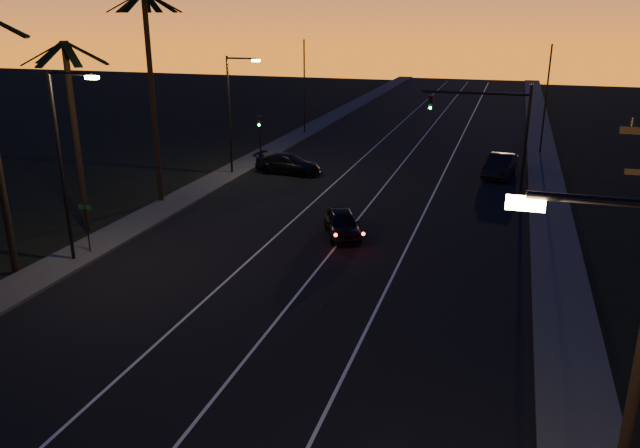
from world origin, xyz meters
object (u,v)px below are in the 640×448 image
(signal_mast, at_px, (491,117))
(cross_car, at_px, (288,164))
(lead_car, at_px, (342,223))
(right_car, at_px, (500,166))

(signal_mast, distance_m, cross_car, 14.82)
(signal_mast, distance_m, lead_car, 14.91)
(signal_mast, bearing_deg, lead_car, -118.21)
(lead_car, relative_size, right_car, 0.94)
(lead_car, xyz_separation_m, cross_car, (-7.47, 12.09, 0.03))
(lead_car, relative_size, cross_car, 0.93)
(lead_car, height_order, right_car, right_car)
(lead_car, distance_m, right_car, 17.47)
(right_car, relative_size, cross_car, 0.99)
(right_car, bearing_deg, signal_mast, -105.28)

